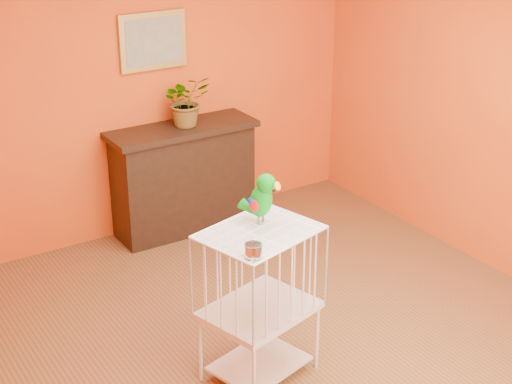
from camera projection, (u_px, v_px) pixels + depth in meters
ground at (297, 335)px, 5.73m from camera, size 4.50×4.50×0.00m
room_shell at (302, 130)px, 5.10m from camera, size 4.50×4.50×4.50m
console_cabinet at (184, 179)px, 7.16m from camera, size 1.36×0.49×1.01m
potted_plant at (186, 106)px, 6.93m from camera, size 0.44×0.49×0.36m
framed_picture at (153, 41)px, 6.75m from camera, size 0.62×0.04×0.50m
birdcage at (259, 303)px, 5.08m from camera, size 0.81×0.70×1.07m
feed_cup at (253, 250)px, 4.55m from camera, size 0.11×0.11×0.08m
parrot at (261, 198)px, 4.92m from camera, size 0.20×0.30×0.34m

